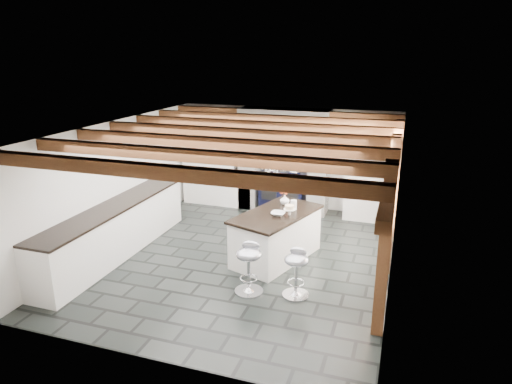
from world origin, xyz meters
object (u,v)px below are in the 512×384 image
(bar_stool_near, at_px, (297,267))
(bar_stool_far, at_px, (249,262))
(kitchen_island, at_px, (276,235))
(range_cooker, at_px, (283,190))

(bar_stool_near, bearing_deg, bar_stool_far, -167.12)
(bar_stool_near, distance_m, bar_stool_far, 0.71)
(bar_stool_far, bearing_deg, kitchen_island, 82.02)
(bar_stool_far, bearing_deg, range_cooker, 92.58)
(range_cooker, bearing_deg, bar_stool_near, -72.04)
(range_cooker, distance_m, kitchen_island, 2.61)
(kitchen_island, bearing_deg, range_cooker, 120.86)
(range_cooker, xyz_separation_m, kitchen_island, (0.57, -2.55, -0.03))
(kitchen_island, relative_size, bar_stool_far, 2.39)
(kitchen_island, height_order, bar_stool_far, kitchen_island)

